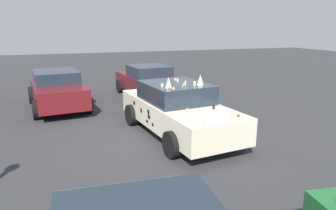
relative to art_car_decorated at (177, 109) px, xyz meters
name	(u,v)px	position (x,y,z in m)	size (l,w,h in m)	color
ground_plane	(178,134)	(-0.03, 0.00, -0.74)	(60.00, 60.00, 0.00)	#2D2D30
art_car_decorated	(177,109)	(0.00, 0.00, 0.00)	(4.78, 2.46, 1.76)	beige
parked_sedan_far_left	(57,89)	(4.32, 3.27, 0.00)	(4.27, 2.33, 1.43)	#5B1419
parked_sedan_row_back_far	(147,81)	(5.13, -0.52, -0.04)	(4.19, 2.29, 1.41)	#5B1419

